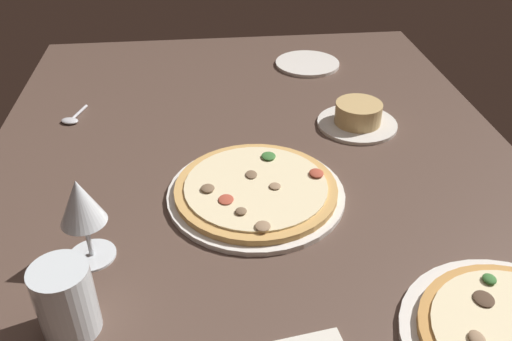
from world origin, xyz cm
name	(u,v)px	position (x,y,z in cm)	size (l,w,h in cm)	color
dining_table	(256,180)	(0.00, 0.00, 2.00)	(150.00, 110.00, 4.00)	brown
pizza_main	(256,191)	(7.88, -0.86, 5.23)	(32.62, 32.62, 3.32)	silver
ramekin_on_saucer	(358,117)	(-16.11, 24.65, 6.22)	(17.89, 17.89, 5.50)	silver
wine_glass_far	(81,206)	(20.99, -28.56, 14.23)	(7.54, 7.54, 14.80)	silver
water_glass	(66,302)	(35.20, -29.08, 9.03)	(7.86, 7.86, 10.94)	silver
side_plate	(307,64)	(-51.08, 19.92, 4.45)	(17.71, 17.71, 0.90)	silver
spoon	(72,119)	(-25.28, -39.67, 4.46)	(9.55, 5.26, 1.00)	silver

